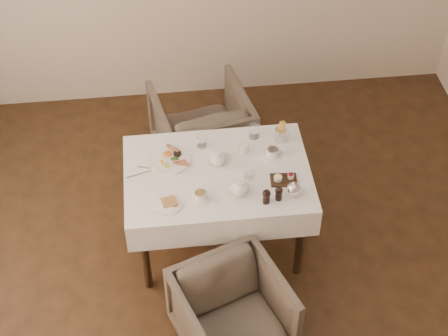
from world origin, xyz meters
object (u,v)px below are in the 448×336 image
armchair_near (233,315)px  armchair_far (202,128)px  teapot_centre (218,157)px  table (218,184)px  breakfast_plate (170,159)px

armchair_near → armchair_far: bearing=70.9°
armchair_far → teapot_centre: teapot_centre is taller
table → teapot_centre: (0.01, 0.08, 0.18)m
teapot_centre → armchair_far: bearing=76.1°
armchair_near → armchair_far: size_ratio=0.90×
armchair_near → teapot_centre: 1.07m
table → breakfast_plate: size_ratio=4.29×
breakfast_plate → armchair_near: bearing=-92.9°
teapot_centre → armchair_near: bearing=-107.3°
breakfast_plate → teapot_centre: size_ratio=1.83×
breakfast_plate → teapot_centre: teapot_centre is taller
breakfast_plate → armchair_far: bearing=49.1°
table → armchair_far: size_ratio=1.70×
armchair_near → breakfast_plate: bearing=87.3°
armchair_far → teapot_centre: 0.97m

